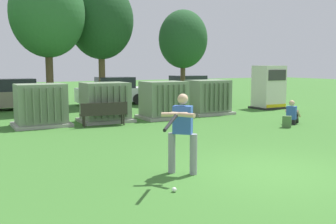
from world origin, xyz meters
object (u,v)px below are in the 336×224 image
object	(u,v)px
transformer_mid_east	(164,100)
seated_spectator	(292,115)
transformer_east	(208,98)
parked_car_right_of_center	(113,92)
batter	(182,130)
backpack	(287,122)
park_bench	(104,112)
generator_enclosure	(269,87)
parked_car_left_of_center	(11,95)
sports_ball	(174,190)
transformer_west	(41,106)
transformer_mid_west	(105,103)
parked_car_rightmost	(187,88)

from	to	relation	value
transformer_mid_east	seated_spectator	world-z (taller)	transformer_mid_east
transformer_east	parked_car_right_of_center	bearing A→B (deg)	110.07
batter	backpack	world-z (taller)	batter
seated_spectator	transformer_mid_east	bearing A→B (deg)	133.03
transformer_mid_east	park_bench	xyz separation A→B (m)	(-3.07, -0.90, -0.25)
generator_enclosure	parked_car_left_of_center	xyz separation A→B (m)	(-12.23, 6.06, -0.38)
seated_spectator	parked_car_left_of_center	xyz separation A→B (m)	(-9.19, 10.68, 0.38)
sports_ball	transformer_west	bearing A→B (deg)	94.23
transformer_mid_east	parked_car_left_of_center	world-z (taller)	same
transformer_mid_west	sports_ball	xyz separation A→B (m)	(-1.88, -9.18, -0.74)
backpack	parked_car_right_of_center	world-z (taller)	parked_car_right_of_center
transformer_east	parked_car_left_of_center	distance (m)	10.31
transformer_mid_west	batter	world-z (taller)	batter
sports_ball	parked_car_left_of_center	world-z (taller)	parked_car_left_of_center
transformer_east	sports_ball	xyz separation A→B (m)	(-7.04, -9.23, -0.74)
transformer_east	batter	world-z (taller)	batter
parked_car_left_of_center	parked_car_rightmost	size ratio (longest dim) A/B	0.98
backpack	parked_car_rightmost	xyz separation A→B (m)	(2.75, 11.84, 0.54)
generator_enclosure	batter	world-z (taller)	generator_enclosure
park_bench	seated_spectator	world-z (taller)	seated_spectator
sports_ball	backpack	world-z (taller)	backpack
generator_enclosure	backpack	bearing A→B (deg)	-126.76
transformer_west	transformer_mid_west	size ratio (longest dim) A/B	1.00
transformer_mid_west	parked_car_right_of_center	world-z (taller)	same
transformer_east	parked_car_left_of_center	bearing A→B (deg)	141.27
transformer_east	park_bench	bearing A→B (deg)	-168.14
parked_car_left_of_center	parked_car_right_of_center	world-z (taller)	same
transformer_west	park_bench	xyz separation A→B (m)	(2.12, -1.20, -0.25)
transformer_west	transformer_mid_east	xyz separation A→B (m)	(5.19, -0.29, 0.00)
transformer_east	parked_car_rightmost	world-z (taller)	same
seated_spectator	parked_car_left_of_center	size ratio (longest dim) A/B	0.23
seated_spectator	parked_car_rightmost	xyz separation A→B (m)	(1.93, 11.30, 0.38)
seated_spectator	parked_car_right_of_center	size ratio (longest dim) A/B	0.22
transformer_west	sports_ball	size ratio (longest dim) A/B	23.33
transformer_mid_east	parked_car_rightmost	size ratio (longest dim) A/B	0.49
transformer_west	transformer_east	distance (m)	7.73
park_bench	parked_car_rightmost	xyz separation A→B (m)	(8.68, 8.24, 0.22)
transformer_west	transformer_east	size ratio (longest dim) A/B	1.00
transformer_west	parked_car_right_of_center	distance (m)	8.41
parked_car_right_of_center	batter	bearing A→B (deg)	-104.93
backpack	parked_car_left_of_center	xyz separation A→B (m)	(-8.37, 11.22, 0.54)
batter	parked_car_right_of_center	bearing A→B (deg)	75.07
sports_ball	parked_car_rightmost	bearing A→B (deg)	58.17
backpack	parked_car_left_of_center	bearing A→B (deg)	126.71
transformer_mid_east	parked_car_rightmost	bearing A→B (deg)	52.58
park_bench	transformer_east	bearing A→B (deg)	11.86
sports_ball	parked_car_rightmost	world-z (taller)	parked_car_rightmost
transformer_mid_west	parked_car_left_of_center	bearing A→B (deg)	113.93
transformer_west	sports_ball	distance (m)	9.31
transformer_west	parked_car_left_of_center	distance (m)	6.44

